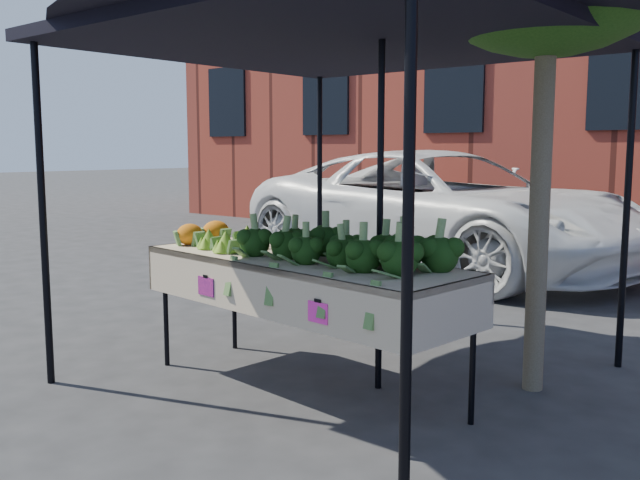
% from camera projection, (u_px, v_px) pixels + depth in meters
% --- Properties ---
extents(ground, '(90.00, 90.00, 0.00)m').
position_uv_depth(ground, '(316.00, 392.00, 4.67)').
color(ground, '#29292B').
extents(table, '(2.46, 1.01, 0.90)m').
position_uv_depth(table, '(301.00, 325.00, 4.63)').
color(table, beige).
rests_on(table, ground).
extents(canopy, '(3.16, 3.16, 2.74)m').
position_uv_depth(canopy, '(346.00, 184.00, 4.85)').
color(canopy, black).
rests_on(canopy, ground).
extents(broccoli_heap, '(1.48, 0.58, 0.28)m').
position_uv_depth(broccoli_heap, '(342.00, 241.00, 4.36)').
color(broccoli_heap, '#15330E').
rests_on(broccoli_heap, table).
extents(romanesco_cluster, '(0.44, 0.58, 0.21)m').
position_uv_depth(romanesco_cluster, '(234.00, 234.00, 5.00)').
color(romanesco_cluster, '#7BB438').
rests_on(romanesco_cluster, table).
extents(cauliflower_pair, '(0.24, 0.44, 0.19)m').
position_uv_depth(cauliflower_pair, '(203.00, 231.00, 5.26)').
color(cauliflower_pair, orange).
rests_on(cauliflower_pair, table).
extents(vehicle, '(2.01, 2.87, 5.74)m').
position_uv_depth(vehicle, '(444.00, 51.00, 9.13)').
color(vehicle, white).
rests_on(vehicle, ground).
extents(street_tree, '(1.95, 1.95, 3.84)m').
position_uv_depth(street_tree, '(544.00, 100.00, 4.48)').
color(street_tree, '#1E4C14').
rests_on(street_tree, ground).
extents(building_left, '(12.00, 8.00, 9.00)m').
position_uv_depth(building_left, '(484.00, 25.00, 16.39)').
color(building_left, maroon).
rests_on(building_left, ground).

